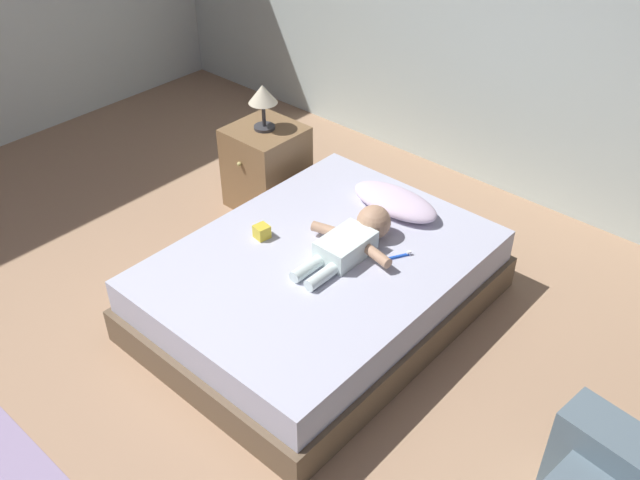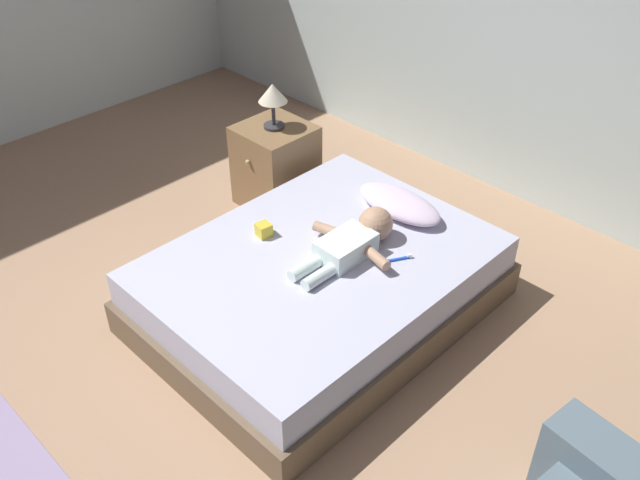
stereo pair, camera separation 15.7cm
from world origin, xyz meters
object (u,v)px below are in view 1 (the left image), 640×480
Objects in this scene: pillow at (395,201)px; baby at (354,239)px; bed at (320,284)px; lamp at (263,97)px; nightstand at (266,167)px; toy_block at (262,232)px; toothbrush at (398,256)px.

baby is at bearing -81.10° from pillow.
pillow is at bearing 87.11° from bed.
baby is 1.22m from lamp.
bed is 2.73× the size of baby.
pillow is 1.08m from lamp.
baby is (0.10, 0.16, 0.27)m from bed.
bed is at bearing -122.39° from baby.
nightstand is (-0.99, 0.58, 0.09)m from bed.
bed is 21.50× the size of toy_block.
lamp is 3.49× the size of toy_block.
nightstand is (-1.31, 0.33, -0.12)m from toothbrush.
bed is 1.15m from nightstand.
lamp is at bearing 158.85° from baby.
lamp is at bearing 90.00° from nightstand.
lamp is (-0.99, 0.58, 0.59)m from bed.
toy_block is at bearing -118.18° from pillow.
pillow reaches higher than toy_block.
nightstand reaches higher than toothbrush.
toy_block is at bearing -152.29° from toothbrush.
pillow is at bearing 129.14° from toothbrush.
lamp reaches higher than nightstand.
toothbrush is at bearing -50.86° from pillow.
bed is at bearing -140.89° from toothbrush.
pillow is 0.79m from toy_block.
pillow is at bearing 1.37° from lamp.
bed is at bearing 14.58° from toy_block.
nightstand is 0.95m from toy_block.
nightstand is at bearing -178.63° from pillow.
pillow is 1.85× the size of lamp.
toothbrush is 1.35m from nightstand.
bed is 0.46m from toothbrush.
toothbrush is at bearing 27.71° from toy_block.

